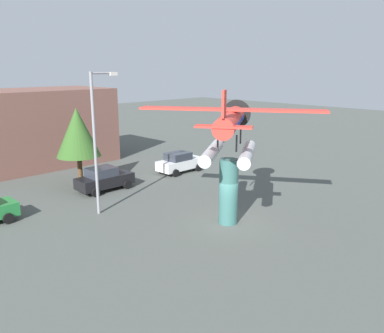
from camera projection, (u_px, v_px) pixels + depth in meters
The scene contains 8 objects.
ground_plane at pixel (228, 223), 23.48m from camera, with size 140.00×140.00×0.00m, color #4C514C.
display_pedestal at pixel (228, 192), 23.02m from camera, with size 1.10×1.10×3.83m, color #386B66.
floatplane_monument at pixel (230, 130), 22.27m from camera, with size 7.08×9.25×4.00m.
car_mid_black at pixel (104, 179), 29.45m from camera, with size 4.20×2.02×1.76m.
car_far_white at pixel (180, 162), 34.55m from camera, with size 4.20×2.02×1.76m.
streetlight_primary at pixel (97, 134), 23.91m from camera, with size 1.84×0.28×8.63m.
storefront_building at pixel (29, 128), 36.41m from camera, with size 14.37×7.52×6.91m, color brown.
tree_east at pixel (77, 133), 29.75m from camera, with size 3.28×3.28×5.98m.
Camera 1 is at (-16.88, -14.23, 8.91)m, focal length 37.46 mm.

